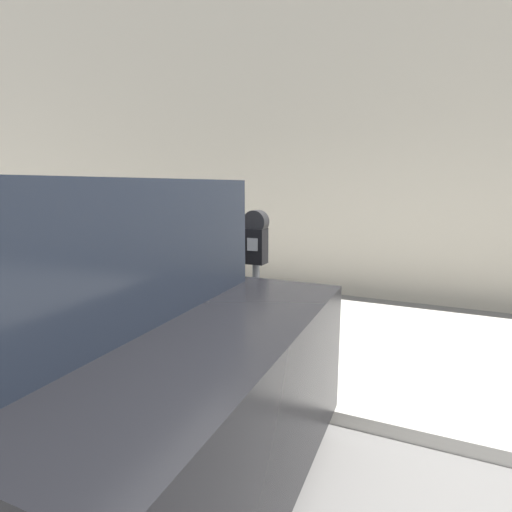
{
  "coord_description": "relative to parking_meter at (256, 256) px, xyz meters",
  "views": [
    {
      "loc": [
        1.0,
        -1.77,
        1.68
      ],
      "look_at": [
        -0.35,
        1.25,
        1.08
      ],
      "focal_mm": 28.0,
      "sensor_mm": 36.0,
      "label": 1
    }
  ],
  "objects": [
    {
      "name": "parking_meter",
      "position": [
        0.0,
        0.0,
        0.0
      ],
      "size": [
        0.2,
        0.15,
        1.37
      ],
      "color": "slate",
      "rests_on": "sidewalk"
    },
    {
      "name": "sidewalk",
      "position": [
        0.35,
        0.95,
        -1.03
      ],
      "size": [
        24.0,
        2.8,
        0.1
      ],
      "color": "#BCB7AD",
      "rests_on": "ground_plane"
    },
    {
      "name": "building_facade",
      "position": [
        0.35,
        3.1,
        2.37
      ],
      "size": [
        24.0,
        0.3,
        6.9
      ],
      "color": "beige",
      "rests_on": "ground_plane"
    },
    {
      "name": "ground_plane",
      "position": [
        0.35,
        -1.25,
        -1.08
      ],
      "size": [
        60.0,
        60.0,
        0.0
      ],
      "primitive_type": "plane",
      "color": "slate"
    }
  ]
}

